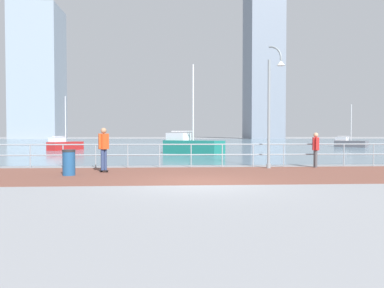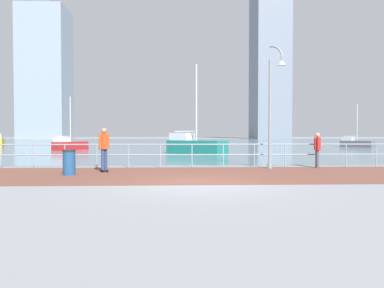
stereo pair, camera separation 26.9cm
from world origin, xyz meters
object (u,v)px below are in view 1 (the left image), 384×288
(lamppost, at_px, (272,101))
(bystander, at_px, (316,147))
(trash_bin, at_px, (69,162))
(sailboat_gray, at_px, (65,145))
(skateboarder, at_px, (104,146))
(sailboat_ivory, at_px, (350,143))
(sailboat_white, at_px, (191,146))

(lamppost, xyz_separation_m, bystander, (2.07, 0.36, -2.02))
(trash_bin, relative_size, sailboat_gray, 0.19)
(lamppost, bearing_deg, skateboarder, -170.65)
(lamppost, distance_m, sailboat_gray, 23.17)
(skateboarder, bearing_deg, sailboat_ivory, 47.58)
(lamppost, relative_size, trash_bin, 5.68)
(skateboarder, height_order, sailboat_ivory, sailboat_ivory)
(trash_bin, relative_size, sailboat_ivory, 0.20)
(bystander, height_order, trash_bin, bystander)
(bystander, bearing_deg, lamppost, -170.07)
(sailboat_white, bearing_deg, skateboarder, -108.40)
(skateboarder, relative_size, bystander, 1.12)
(bystander, relative_size, sailboat_gray, 0.31)
(trash_bin, bearing_deg, skateboarder, 42.84)
(bystander, relative_size, sailboat_white, 0.24)
(sailboat_ivory, bearing_deg, sailboat_gray, -169.91)
(lamppost, relative_size, bystander, 3.41)
(trash_bin, xyz_separation_m, sailboat_white, (5.15, 13.29, 0.16))
(lamppost, bearing_deg, bystander, 9.93)
(sailboat_white, bearing_deg, trash_bin, -111.19)
(lamppost, height_order, skateboarder, lamppost)
(lamppost, height_order, sailboat_ivory, lamppost)
(bystander, height_order, sailboat_ivory, sailboat_ivory)
(lamppost, bearing_deg, sailboat_white, 104.38)
(sailboat_white, bearing_deg, bystander, -65.45)
(sailboat_ivory, bearing_deg, sailboat_white, -146.21)
(skateboarder, xyz_separation_m, trash_bin, (-1.06, -0.98, -0.57))
(sailboat_gray, bearing_deg, sailboat_white, -32.04)
(lamppost, height_order, trash_bin, lamppost)
(lamppost, bearing_deg, sailboat_gray, 127.78)
(skateboarder, distance_m, sailboat_gray, 20.64)
(skateboarder, relative_size, sailboat_gray, 0.35)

